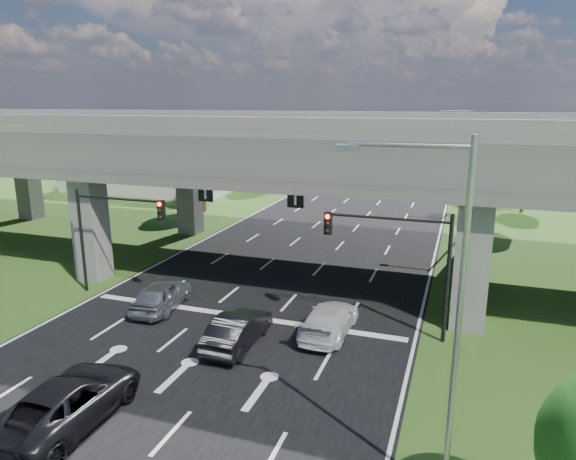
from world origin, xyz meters
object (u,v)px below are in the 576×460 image
Objects in this scene: car_trailing at (68,402)px; car_silver at (162,295)px; signal_right at (399,250)px; car_white at (329,319)px; streetlight_far at (462,165)px; streetlight_near at (444,300)px; streetlight_beyond at (464,148)px; signal_left at (111,224)px; car_dark at (238,330)px.

car_silver is at bearing -76.83° from car_trailing.
signal_right is 4.65m from car_white.
streetlight_far is 1.72× the size of car_trailing.
streetlight_beyond is at bearing 90.00° from streetlight_near.
car_white is at bearing -4.26° from signal_left.
car_white is at bearing 174.16° from car_silver.
car_white is at bearing -162.43° from signal_right.
car_white is at bearing -125.67° from car_trailing.
car_trailing is (6.05, -10.59, -3.35)m from signal_left.
signal_right is at bearing 102.88° from streetlight_near.
signal_right reaches higher than car_trailing.
streetlight_far is at bearing -130.18° from car_silver.
streetlight_far is 2.16× the size of car_dark.
streetlight_near is at bearing 143.74° from car_dark.
streetlight_near is at bearing -29.02° from signal_left.
signal_right is 0.60× the size of streetlight_beyond.
streetlight_far is (2.27, 20.06, 1.66)m from signal_right.
streetlight_near is at bearing -90.00° from streetlight_far.
car_trailing is (-11.87, -30.65, -5.01)m from streetlight_far.
streetlight_far reaches higher than signal_left.
car_silver is (3.57, -0.94, -3.39)m from signal_left.
car_white is (-5.25, -37.00, -5.10)m from streetlight_beyond.
car_silver is (-12.08, -0.94, -3.39)m from signal_right.
car_trailing is (-6.62, -9.65, 0.09)m from car_white.
car_silver reaches higher than car_dark.
streetlight_beyond is 1.72× the size of car_trailing.
car_white is (12.67, -0.94, -3.44)m from signal_left.
signal_left is at bearing -61.49° from car_trailing.
car_dark is (-8.82, 6.47, -5.05)m from streetlight_near.
signal_left reaches higher than car_silver.
streetlight_beyond is at bearing -96.63° from car_white.
car_dark is (5.53, -2.53, -0.00)m from car_silver.
car_dark is at bearing -114.44° from car_trailing.
signal_left is 5.01m from car_silver.
signal_left is at bearing -20.82° from car_dark.
car_silver reaches higher than car_white.
car_trailing is (2.48, -9.65, 0.04)m from car_silver.
signal_left is 20.56m from streetlight_near.
car_silver is 0.77× the size of car_trailing.
signal_right is at bearing 0.00° from signal_left.
signal_left is at bearing -20.62° from car_silver.
car_trailing is at bearing -60.27° from signal_left.
signal_right is 8.15m from car_dark.
streetlight_near is 17.67m from car_silver.
car_dark is (9.11, -3.47, -3.39)m from signal_left.
signal_left is at bearing 180.00° from signal_right.
streetlight_far is 25.93m from car_silver.
streetlight_beyond reaches higher than car_dark.
streetlight_far is 2.22× the size of car_silver.
car_white is at bearing -144.64° from car_dark.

